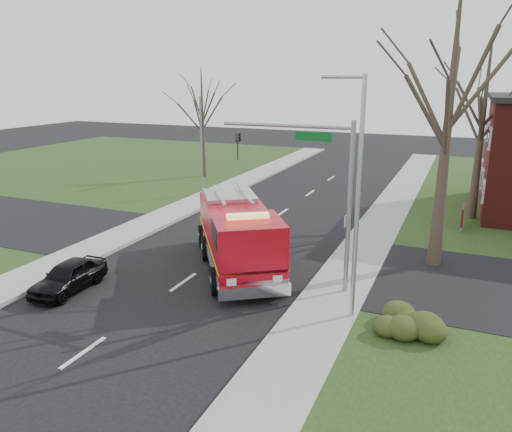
% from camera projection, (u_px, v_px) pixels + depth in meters
% --- Properties ---
extents(ground, '(120.00, 120.00, 0.00)m').
position_uv_depth(ground, '(183.00, 282.00, 20.87)').
color(ground, black).
rests_on(ground, ground).
extents(sidewalk_right, '(2.40, 80.00, 0.15)m').
position_uv_depth(sidewalk_right, '(328.00, 306.00, 18.51)').
color(sidewalk_right, gray).
rests_on(sidewalk_right, ground).
extents(sidewalk_left, '(2.40, 80.00, 0.15)m').
position_uv_depth(sidewalk_left, '(68.00, 260.00, 23.18)').
color(sidewalk_left, gray).
rests_on(sidewalk_left, ground).
extents(health_center_sign, '(0.12, 2.00, 1.40)m').
position_uv_depth(health_center_sign, '(462.00, 215.00, 27.75)').
color(health_center_sign, '#4E1219').
rests_on(health_center_sign, ground).
extents(hedge_corner, '(2.80, 2.00, 0.90)m').
position_uv_depth(hedge_corner, '(403.00, 320.00, 16.44)').
color(hedge_corner, '#2E3D16').
rests_on(hedge_corner, lawn_right).
extents(bare_tree_near, '(6.00, 6.00, 12.00)m').
position_uv_depth(bare_tree_near, '(450.00, 99.00, 20.60)').
color(bare_tree_near, '#35291F').
rests_on(bare_tree_near, ground).
extents(bare_tree_far, '(5.25, 5.25, 10.50)m').
position_uv_depth(bare_tree_far, '(484.00, 110.00, 28.26)').
color(bare_tree_far, '#35291F').
rests_on(bare_tree_far, ground).
extents(bare_tree_left, '(4.50, 4.50, 9.00)m').
position_uv_depth(bare_tree_left, '(202.00, 111.00, 40.85)').
color(bare_tree_left, '#35291F').
rests_on(bare_tree_left, ground).
extents(traffic_signal_mast, '(5.29, 0.18, 6.80)m').
position_uv_depth(traffic_signal_mast, '(317.00, 175.00, 18.96)').
color(traffic_signal_mast, gray).
rests_on(traffic_signal_mast, ground).
extents(streetlight_pole, '(1.48, 0.16, 8.40)m').
position_uv_depth(streetlight_pole, '(356.00, 194.00, 16.51)').
color(streetlight_pole, '#B7BABF').
rests_on(streetlight_pole, ground).
extents(utility_pole_far, '(0.14, 0.14, 7.00)m').
position_uv_depth(utility_pole_far, '(201.00, 148.00, 34.89)').
color(utility_pole_far, gray).
rests_on(utility_pole_far, ground).
extents(fire_engine, '(6.68, 8.12, 3.21)m').
position_uv_depth(fire_engine, '(238.00, 237.00, 22.05)').
color(fire_engine, red).
rests_on(fire_engine, ground).
extents(parked_car_maroon, '(1.59, 3.63, 1.22)m').
position_uv_depth(parked_car_maroon, '(69.00, 276.00, 19.93)').
color(parked_car_maroon, black).
rests_on(parked_car_maroon, ground).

